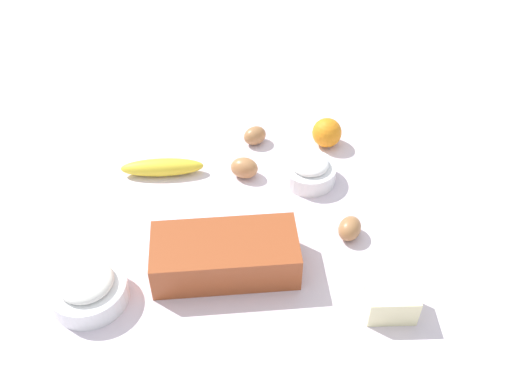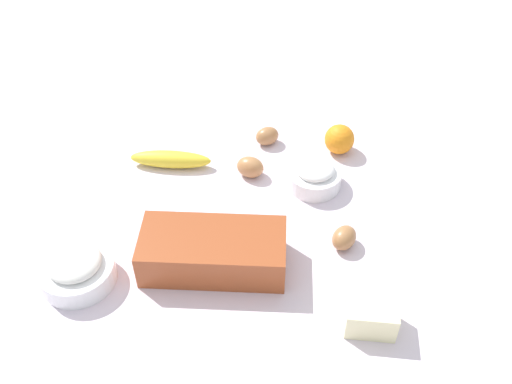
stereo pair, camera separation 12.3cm
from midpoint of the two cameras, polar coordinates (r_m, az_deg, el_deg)
name	(u,v)px [view 2 (the right image)]	position (r m, az deg, el deg)	size (l,w,h in m)	color
ground_plane	(256,208)	(1.27, 2.78, -1.77)	(2.40, 2.40, 0.02)	silver
loaf_pan	(213,251)	(1.12, -1.11, -6.00)	(0.30, 0.17, 0.08)	#9E4723
flour_bowl	(76,269)	(1.14, -14.39, -7.53)	(0.15, 0.15, 0.07)	white
sugar_bowl	(314,175)	(1.30, 8.51, 1.53)	(0.12, 0.12, 0.06)	white
banana	(171,159)	(1.35, -5.87, 3.13)	(0.19, 0.04, 0.04)	yellow
orange_fruit	(339,139)	(1.40, 10.77, 5.04)	(0.07, 0.07, 0.07)	orange
butter_block	(371,316)	(1.07, 14.62, -11.98)	(0.09, 0.06, 0.06)	#F4EDB2
egg_near_butter	(250,167)	(1.32, 2.10, 2.36)	(0.05, 0.05, 0.06)	#B17748
egg_beside_bowl	(344,238)	(1.19, 11.67, -4.60)	(0.05, 0.05, 0.06)	#A67044
egg_loose	(267,136)	(1.41, 3.63, 5.44)	(0.04, 0.04, 0.06)	#A67043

